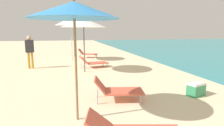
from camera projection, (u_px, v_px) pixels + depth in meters
name	position (u px, v px, depth m)	size (l,w,h in m)	color
umbrella_second	(74.00, 10.00, 3.68)	(1.81, 1.81, 2.50)	olive
lounger_second_shoreside	(117.00, 89.00, 5.14)	(1.42, 0.87, 0.64)	#D8593F
umbrella_third	(84.00, 23.00, 8.40)	(2.03, 2.03, 2.51)	#4C4C51
lounger_third_shoreside	(93.00, 62.00, 9.82)	(1.54, 0.93, 0.63)	#D8593F
umbrella_farthest	(71.00, 21.00, 11.80)	(1.99, 1.99, 2.78)	silver
lounger_farthest_shoreside	(87.00, 53.00, 13.47)	(1.44, 0.88, 0.64)	#D8593F
person_walking_near	(30.00, 49.00, 9.45)	(0.38, 0.26, 1.66)	orange
cooler_box	(196.00, 89.00, 5.53)	(0.60, 0.47, 0.38)	#338C59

